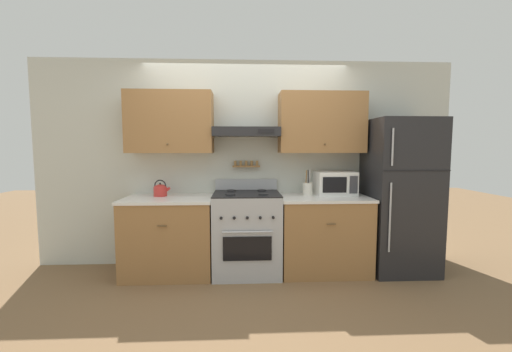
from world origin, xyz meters
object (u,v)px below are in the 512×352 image
Objects in this scene: stove_range at (247,232)px; tea_kettle at (160,190)px; refrigerator at (400,196)px; microwave at (335,183)px; utensil_crock at (308,188)px.

stove_range is 5.44× the size of tea_kettle.
microwave is (-0.74, 0.15, 0.14)m from refrigerator.
tea_kettle reaches higher than stove_range.
tea_kettle is at bearing 177.43° from refrigerator.
stove_range is 0.60× the size of refrigerator.
tea_kettle is 0.43× the size of microwave.
refrigerator is 1.09m from utensil_crock.
stove_range is at bearing 179.71° from refrigerator.
refrigerator is at bearing -6.74° from utensil_crock.
utensil_crock is at bearing 9.10° from stove_range.
refrigerator reaches higher than stove_range.
tea_kettle is (-1.02, 0.12, 0.50)m from stove_range.
refrigerator is 9.09× the size of tea_kettle.
stove_range is at bearing -6.63° from tea_kettle.
microwave is (2.10, 0.02, 0.07)m from tea_kettle.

